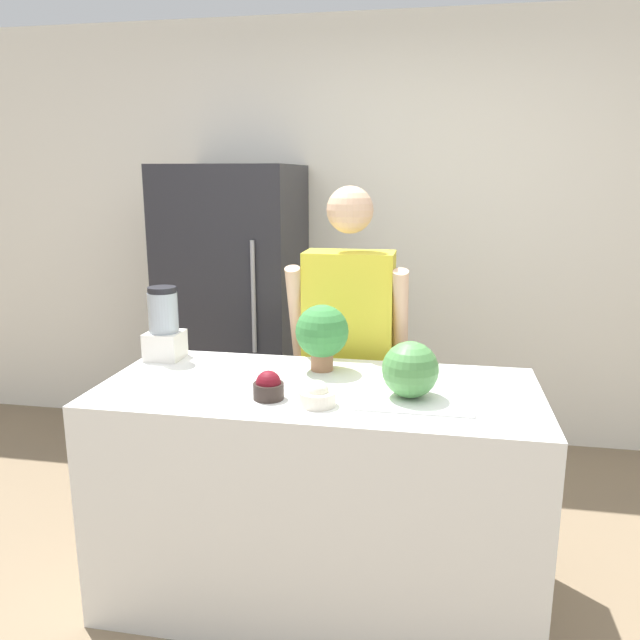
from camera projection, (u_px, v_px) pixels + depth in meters
wall_back at (369, 236)px, 3.91m from camera, size 8.00×0.06×2.60m
counter_island at (318, 492)px, 2.47m from camera, size 1.66×0.76×0.89m
refrigerator at (236, 312)px, 3.75m from camera, size 0.75×0.75×1.73m
person at (348, 358)px, 2.93m from camera, size 0.55×0.26×1.63m
cutting_board at (415, 400)px, 2.21m from camera, size 0.41×0.25×0.01m
watermelon at (410, 370)px, 2.20m from camera, size 0.20×0.20×0.20m
bowl_cherries at (268, 387)px, 2.23m from camera, size 0.11×0.11×0.10m
bowl_cream at (317, 396)px, 2.17m from camera, size 0.13×0.13×0.09m
blender at (164, 326)px, 2.70m from camera, size 0.15×0.15×0.32m
potted_plant at (322, 333)px, 2.53m from camera, size 0.22×0.22×0.27m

